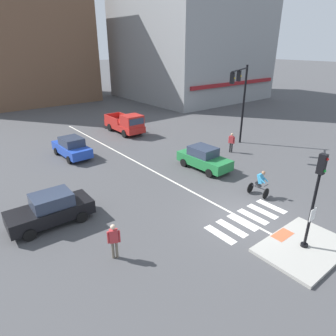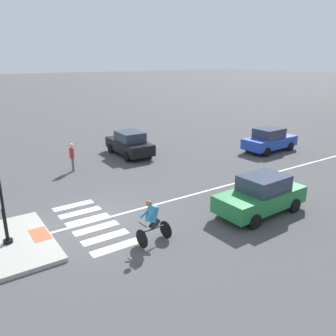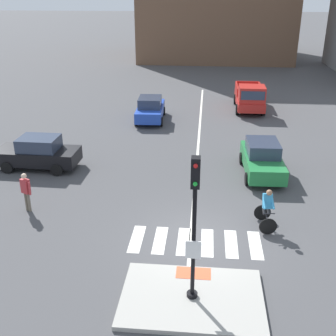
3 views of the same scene
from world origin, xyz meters
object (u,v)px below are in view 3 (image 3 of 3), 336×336
(cyclist, at_px, (267,208))
(signal_pole, at_px, (194,218))
(pickup_truck_red_eastbound_distant, at_px, (250,98))
(car_blue_westbound_distant, at_px, (150,109))
(car_black_cross_left, at_px, (38,153))
(car_green_eastbound_mid, at_px, (262,158))
(pedestrian_at_curb_left, at_px, (26,189))

(cyclist, bearing_deg, signal_pole, -121.25)
(pickup_truck_red_eastbound_distant, height_order, cyclist, pickup_truck_red_eastbound_distant)
(signal_pole, bearing_deg, cyclist, 58.75)
(car_blue_westbound_distant, bearing_deg, car_black_cross_left, -117.66)
(car_green_eastbound_mid, relative_size, pickup_truck_red_eastbound_distant, 0.81)
(car_blue_westbound_distant, bearing_deg, pedestrian_at_curb_left, -104.38)
(car_black_cross_left, bearing_deg, car_blue_westbound_distant, 62.34)
(pickup_truck_red_eastbound_distant, xyz_separation_m, cyclist, (-0.76, -16.52, -0.11))
(car_black_cross_left, xyz_separation_m, pedestrian_at_curb_left, (1.20, -4.34, 0.17))
(car_green_eastbound_mid, xyz_separation_m, car_blue_westbound_distant, (-6.59, 8.34, 0.00))
(car_black_cross_left, distance_m, pickup_truck_red_eastbound_distant, 16.41)
(pickup_truck_red_eastbound_distant, bearing_deg, pedestrian_at_curb_left, -122.62)
(signal_pole, relative_size, car_black_cross_left, 1.06)
(signal_pole, height_order, cyclist, signal_pole)
(signal_pole, distance_m, car_green_eastbound_mid, 10.06)
(pickup_truck_red_eastbound_distant, bearing_deg, car_black_cross_left, -134.40)
(signal_pole, height_order, car_blue_westbound_distant, signal_pole)
(car_green_eastbound_mid, relative_size, cyclist, 2.47)
(car_green_eastbound_mid, height_order, pickup_truck_red_eastbound_distant, pickup_truck_red_eastbound_distant)
(car_black_cross_left, height_order, pickup_truck_red_eastbound_distant, pickup_truck_red_eastbound_distant)
(signal_pole, height_order, pickup_truck_red_eastbound_distant, signal_pole)
(car_green_eastbound_mid, distance_m, car_blue_westbound_distant, 10.63)
(signal_pole, distance_m, car_black_cross_left, 12.35)
(car_green_eastbound_mid, height_order, pedestrian_at_curb_left, pedestrian_at_curb_left)
(car_green_eastbound_mid, bearing_deg, car_blue_westbound_distant, 128.31)
(car_blue_westbound_distant, relative_size, cyclist, 2.48)
(car_black_cross_left, relative_size, cyclist, 2.46)
(pedestrian_at_curb_left, bearing_deg, car_black_cross_left, 105.45)
(pedestrian_at_curb_left, bearing_deg, cyclist, -2.72)
(car_black_cross_left, relative_size, pedestrian_at_curb_left, 2.47)
(pedestrian_at_curb_left, bearing_deg, car_green_eastbound_mid, 25.09)
(car_green_eastbound_mid, relative_size, car_black_cross_left, 1.01)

